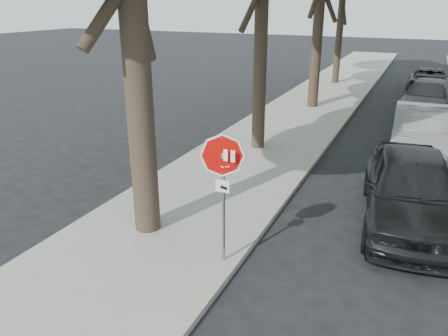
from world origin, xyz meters
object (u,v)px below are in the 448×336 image
at_px(car_a, 411,189).
at_px(car_b, 420,132).
at_px(car_c, 427,97).
at_px(car_d, 429,81).
at_px(stop_sign, 223,174).

relative_size(car_a, car_b, 1.03).
relative_size(car_a, car_c, 0.99).
height_order(car_a, car_d, car_a).
relative_size(car_b, car_c, 0.96).
bearing_deg(stop_sign, car_d, 80.86).
bearing_deg(car_d, car_a, -90.55).
xyz_separation_m(car_b, car_d, (0.09, 11.78, -0.15)).
bearing_deg(car_c, stop_sign, -96.49).
bearing_deg(car_d, car_b, -90.57).
relative_size(stop_sign, car_a, 0.52).
distance_m(stop_sign, car_b, 9.36).
distance_m(stop_sign, car_c, 15.64).
relative_size(stop_sign, car_b, 0.53).
distance_m(car_b, car_c, 6.51).
height_order(car_b, car_c, car_b).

